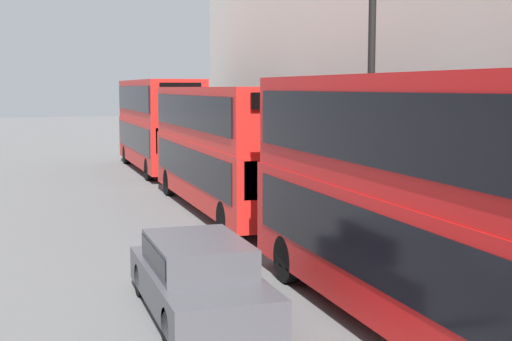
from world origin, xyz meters
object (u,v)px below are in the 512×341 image
object	(u,v)px
bus_leading	(440,195)
bus_second_in_queue	(226,143)
bus_third_in_queue	(159,121)
car_hatchback	(199,274)

from	to	relation	value
bus_leading	bus_second_in_queue	distance (m)	12.80
bus_second_in_queue	bus_third_in_queue	distance (m)	12.24
bus_second_in_queue	bus_third_in_queue	xyz separation A→B (m)	(-0.00, 12.24, 0.17)
bus_second_in_queue	car_hatchback	world-z (taller)	bus_second_in_queue
bus_leading	bus_third_in_queue	distance (m)	25.03
bus_second_in_queue	bus_third_in_queue	world-z (taller)	bus_third_in_queue
bus_second_in_queue	car_hatchback	distance (m)	10.96
bus_third_in_queue	car_hatchback	distance (m)	22.86
bus_leading	car_hatchback	size ratio (longest dim) A/B	2.42
bus_third_in_queue	car_hatchback	size ratio (longest dim) A/B	2.29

